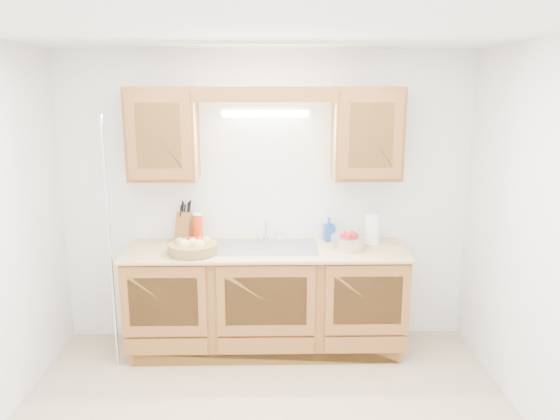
{
  "coord_description": "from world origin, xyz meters",
  "views": [
    {
      "loc": [
        0.03,
        -3.12,
        2.2
      ],
      "look_at": [
        0.11,
        0.85,
        1.3
      ],
      "focal_mm": 35.0,
      "sensor_mm": 36.0,
      "label": 1
    }
  ],
  "objects_px": {
    "paper_towel": "(373,229)",
    "apple_bowl": "(348,241)",
    "knife_block": "(186,226)",
    "fruit_basket": "(193,247)"
  },
  "relations": [
    {
      "from": "paper_towel",
      "to": "apple_bowl",
      "type": "distance_m",
      "value": 0.26
    },
    {
      "from": "knife_block",
      "to": "fruit_basket",
      "type": "bearing_deg",
      "value": -53.26
    },
    {
      "from": "knife_block",
      "to": "apple_bowl",
      "type": "distance_m",
      "value": 1.39
    },
    {
      "from": "knife_block",
      "to": "paper_towel",
      "type": "height_order",
      "value": "knife_block"
    },
    {
      "from": "fruit_basket",
      "to": "apple_bowl",
      "type": "relative_size",
      "value": 1.1
    },
    {
      "from": "knife_block",
      "to": "apple_bowl",
      "type": "bearing_deg",
      "value": 9.11
    },
    {
      "from": "fruit_basket",
      "to": "paper_towel",
      "type": "bearing_deg",
      "value": 8.64
    },
    {
      "from": "knife_block",
      "to": "apple_bowl",
      "type": "relative_size",
      "value": 0.97
    },
    {
      "from": "paper_towel",
      "to": "apple_bowl",
      "type": "relative_size",
      "value": 0.86
    },
    {
      "from": "fruit_basket",
      "to": "paper_towel",
      "type": "height_order",
      "value": "paper_towel"
    }
  ]
}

